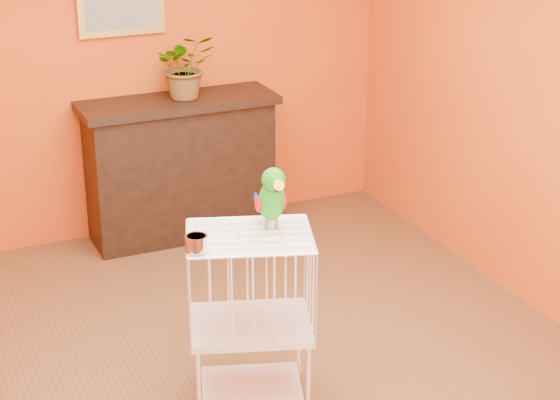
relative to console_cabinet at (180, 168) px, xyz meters
name	(u,v)px	position (x,y,z in m)	size (l,w,h in m)	color
ground	(244,375)	(-0.31, -2.00, -0.53)	(4.50, 4.50, 0.00)	brown
room_shell	(239,103)	(-0.31, -2.00, 1.05)	(4.50, 4.50, 4.50)	#C33D12
console_cabinet	(180,168)	(0.00, 0.00, 0.00)	(1.42, 0.51, 1.06)	black
potted_plant	(184,72)	(0.07, 0.04, 0.71)	(0.42, 0.47, 0.36)	#26722D
framed_picture	(121,0)	(-0.31, 0.21, 1.22)	(0.62, 0.04, 0.50)	gold
birdcage	(250,316)	(-0.36, -2.23, -0.03)	(0.74, 0.65, 0.96)	white
feed_cup	(196,243)	(-0.67, -2.31, 0.48)	(0.11, 0.11, 0.08)	silver
parrot	(271,197)	(-0.23, -2.20, 0.61)	(0.17, 0.31, 0.34)	#59544C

